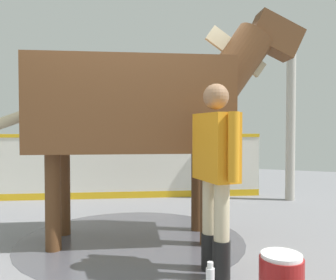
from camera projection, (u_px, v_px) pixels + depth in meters
ground_plane at (113, 250)px, 3.61m from camera, size 16.00×16.00×0.02m
wet_patch at (132, 239)px, 3.93m from camera, size 2.53×2.53×0.00m
barrier_wall at (132, 168)px, 6.28m from camera, size 2.26×4.27×1.16m
roof_post_near at (291, 117)px, 6.07m from camera, size 0.16×0.16×2.92m
horse at (142, 106)px, 3.90m from camera, size 1.96×3.20×2.61m
handler at (216, 166)px, 2.96m from camera, size 0.52×0.48×1.64m
wash_bucket at (281, 276)px, 2.56m from camera, size 0.33×0.33×0.33m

